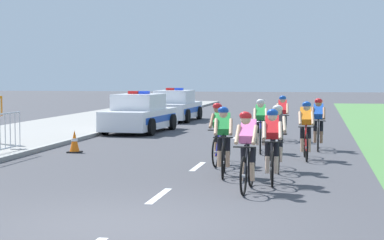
{
  "coord_description": "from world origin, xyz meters",
  "views": [
    {
      "loc": [
        2.8,
        -9.33,
        2.19
      ],
      "look_at": [
        -0.2,
        6.66,
        1.1
      ],
      "focal_mm": 62.47,
      "sensor_mm": 36.0,
      "label": 1
    }
  ],
  "objects_px": {
    "cyclist_sixth": "(306,129)",
    "crowd_barrier_rear": "(0,134)",
    "police_car_nearest": "(140,115)",
    "cyclist_lead": "(247,150)",
    "cyclist_third": "(224,140)",
    "cyclist_fourth": "(277,137)",
    "cyclist_fifth": "(220,133)",
    "cyclist_ninth": "(282,117)",
    "cyclist_second": "(272,145)",
    "traffic_cone_mid": "(75,142)",
    "cyclist_eighth": "(260,125)",
    "cyclist_seventh": "(318,123)",
    "police_car_second": "(175,107)"
  },
  "relations": [
    {
      "from": "cyclist_lead",
      "to": "cyclist_third",
      "type": "bearing_deg",
      "value": 111.28
    },
    {
      "from": "cyclist_ninth",
      "to": "traffic_cone_mid",
      "type": "xyz_separation_m",
      "value": [
        -5.62,
        -4.53,
        -0.48
      ]
    },
    {
      "from": "police_car_nearest",
      "to": "traffic_cone_mid",
      "type": "bearing_deg",
      "value": -90.16
    },
    {
      "from": "cyclist_third",
      "to": "cyclist_fourth",
      "type": "distance_m",
      "value": 1.51
    },
    {
      "from": "cyclist_ninth",
      "to": "cyclist_fifth",
      "type": "bearing_deg",
      "value": -100.82
    },
    {
      "from": "cyclist_fourth",
      "to": "cyclist_fifth",
      "type": "height_order",
      "value": "same"
    },
    {
      "from": "cyclist_lead",
      "to": "crowd_barrier_rear",
      "type": "relative_size",
      "value": 0.74
    },
    {
      "from": "cyclist_ninth",
      "to": "cyclist_second",
      "type": "bearing_deg",
      "value": -88.44
    },
    {
      "from": "cyclist_eighth",
      "to": "police_car_second",
      "type": "bearing_deg",
      "value": 112.44
    },
    {
      "from": "cyclist_fifth",
      "to": "cyclist_eighth",
      "type": "distance_m",
      "value": 2.95
    },
    {
      "from": "cyclist_third",
      "to": "crowd_barrier_rear",
      "type": "relative_size",
      "value": 0.74
    },
    {
      "from": "cyclist_fifth",
      "to": "cyclist_ninth",
      "type": "bearing_deg",
      "value": 79.18
    },
    {
      "from": "cyclist_third",
      "to": "cyclist_ninth",
      "type": "relative_size",
      "value": 1.0
    },
    {
      "from": "cyclist_ninth",
      "to": "cyclist_eighth",
      "type": "bearing_deg",
      "value": -97.34
    },
    {
      "from": "cyclist_second",
      "to": "crowd_barrier_rear",
      "type": "distance_m",
      "value": 7.8
    },
    {
      "from": "cyclist_second",
      "to": "police_car_nearest",
      "type": "distance_m",
      "value": 12.8
    },
    {
      "from": "cyclist_third",
      "to": "police_car_nearest",
      "type": "bearing_deg",
      "value": 114.1
    },
    {
      "from": "cyclist_third",
      "to": "cyclist_sixth",
      "type": "xyz_separation_m",
      "value": [
        1.71,
        3.24,
        0.0
      ]
    },
    {
      "from": "cyclist_third",
      "to": "cyclist_ninth",
      "type": "xyz_separation_m",
      "value": [
        0.85,
        8.13,
        0.0
      ]
    },
    {
      "from": "cyclist_eighth",
      "to": "crowd_barrier_rear",
      "type": "height_order",
      "value": "cyclist_eighth"
    },
    {
      "from": "cyclist_lead",
      "to": "police_car_nearest",
      "type": "distance_m",
      "value": 13.55
    },
    {
      "from": "cyclist_sixth",
      "to": "cyclist_eighth",
      "type": "distance_m",
      "value": 1.93
    },
    {
      "from": "cyclist_sixth",
      "to": "cyclist_lead",
      "type": "bearing_deg",
      "value": -101.23
    },
    {
      "from": "cyclist_seventh",
      "to": "cyclist_ninth",
      "type": "height_order",
      "value": "same"
    },
    {
      "from": "cyclist_lead",
      "to": "cyclist_fourth",
      "type": "distance_m",
      "value": 2.88
    },
    {
      "from": "cyclist_ninth",
      "to": "traffic_cone_mid",
      "type": "bearing_deg",
      "value": -141.13
    },
    {
      "from": "cyclist_sixth",
      "to": "police_car_second",
      "type": "distance_m",
      "value": 15.32
    },
    {
      "from": "cyclist_lead",
      "to": "cyclist_fifth",
      "type": "distance_m",
      "value": 3.78
    },
    {
      "from": "cyclist_second",
      "to": "police_car_second",
      "type": "relative_size",
      "value": 0.39
    },
    {
      "from": "cyclist_lead",
      "to": "cyclist_seventh",
      "type": "bearing_deg",
      "value": 79.89
    },
    {
      "from": "police_car_nearest",
      "to": "cyclist_lead",
      "type": "bearing_deg",
      "value": -66.3
    },
    {
      "from": "cyclist_second",
      "to": "cyclist_fifth",
      "type": "xyz_separation_m",
      "value": [
        -1.45,
        2.6,
        0.0
      ]
    },
    {
      "from": "cyclist_fifth",
      "to": "traffic_cone_mid",
      "type": "distance_m",
      "value": 4.78
    },
    {
      "from": "cyclist_sixth",
      "to": "crowd_barrier_rear",
      "type": "height_order",
      "value": "cyclist_sixth"
    },
    {
      "from": "cyclist_lead",
      "to": "traffic_cone_mid",
      "type": "relative_size",
      "value": 2.69
    },
    {
      "from": "crowd_barrier_rear",
      "to": "cyclist_third",
      "type": "bearing_deg",
      "value": -17.49
    },
    {
      "from": "cyclist_ninth",
      "to": "police_car_second",
      "type": "bearing_deg",
      "value": 121.85
    },
    {
      "from": "police_car_second",
      "to": "crowd_barrier_rear",
      "type": "xyz_separation_m",
      "value": [
        -1.46,
        -15.19,
        -0.03
      ]
    },
    {
      "from": "cyclist_fifth",
      "to": "cyclist_ninth",
      "type": "height_order",
      "value": "same"
    },
    {
      "from": "cyclist_fourth",
      "to": "crowd_barrier_rear",
      "type": "xyz_separation_m",
      "value": [
        -7.29,
        0.91,
        -0.14
      ]
    },
    {
      "from": "police_car_nearest",
      "to": "cyclist_third",
      "type": "bearing_deg",
      "value": -65.9
    },
    {
      "from": "cyclist_eighth",
      "to": "cyclist_ninth",
      "type": "height_order",
      "value": "same"
    },
    {
      "from": "police_car_nearest",
      "to": "cyclist_seventh",
      "type": "bearing_deg",
      "value": -36.36
    },
    {
      "from": "cyclist_fourth",
      "to": "cyclist_sixth",
      "type": "distance_m",
      "value": 2.28
    },
    {
      "from": "cyclist_eighth",
      "to": "police_car_nearest",
      "type": "relative_size",
      "value": 0.38
    },
    {
      "from": "cyclist_fifth",
      "to": "police_car_nearest",
      "type": "bearing_deg",
      "value": 116.56
    },
    {
      "from": "police_car_second",
      "to": "crowd_barrier_rear",
      "type": "distance_m",
      "value": 15.26
    },
    {
      "from": "cyclist_fifth",
      "to": "cyclist_ninth",
      "type": "relative_size",
      "value": 1.0
    },
    {
      "from": "cyclist_eighth",
      "to": "traffic_cone_mid",
      "type": "distance_m",
      "value": 5.3
    },
    {
      "from": "cyclist_third",
      "to": "traffic_cone_mid",
      "type": "relative_size",
      "value": 2.69
    }
  ]
}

